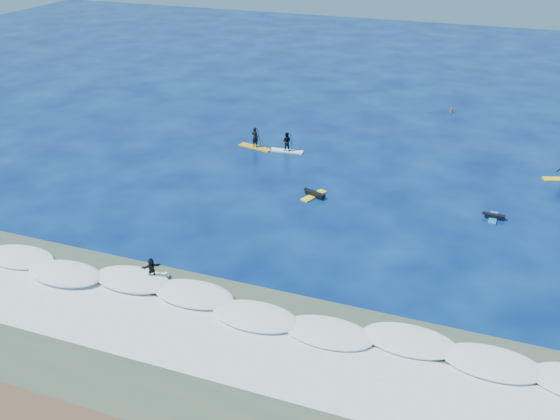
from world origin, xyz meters
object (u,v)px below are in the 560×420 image
at_px(sup_paddler_center, 287,143).
at_px(prone_paddler_near, 314,194).
at_px(sup_paddler_left, 255,140).
at_px(wave_surfer, 152,269).
at_px(marker_buoy, 451,110).
at_px(prone_paddler_far, 494,217).

xyz_separation_m(sup_paddler_center, prone_paddler_near, (5.04, -7.80, -0.60)).
height_order(sup_paddler_left, prone_paddler_near, sup_paddler_left).
distance_m(sup_paddler_center, wave_surfer, 21.95).
relative_size(prone_paddler_near, wave_surfer, 1.45).
relative_size(prone_paddler_near, marker_buoy, 4.26).
distance_m(sup_paddler_left, prone_paddler_far, 21.75).
bearing_deg(prone_paddler_far, prone_paddler_near, 96.72).
height_order(sup_paddler_center, wave_surfer, sup_paddler_center).
height_order(prone_paddler_near, marker_buoy, marker_buoy).
bearing_deg(sup_paddler_center, wave_surfer, -95.23).
relative_size(prone_paddler_far, marker_buoy, 3.47).
bearing_deg(prone_paddler_near, wave_surfer, -179.59).
xyz_separation_m(prone_paddler_near, marker_buoy, (7.10, 24.18, 0.08)).
height_order(prone_paddler_near, prone_paddler_far, prone_paddler_near).
bearing_deg(sup_paddler_left, sup_paddler_center, 14.24).
height_order(prone_paddler_far, wave_surfer, wave_surfer).
bearing_deg(marker_buoy, prone_paddler_near, -106.36).
bearing_deg(marker_buoy, sup_paddler_center, -126.54).
bearing_deg(wave_surfer, marker_buoy, 28.87).
distance_m(sup_paddler_center, prone_paddler_near, 9.31).
height_order(prone_paddler_near, wave_surfer, wave_surfer).
height_order(sup_paddler_left, wave_surfer, sup_paddler_left).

